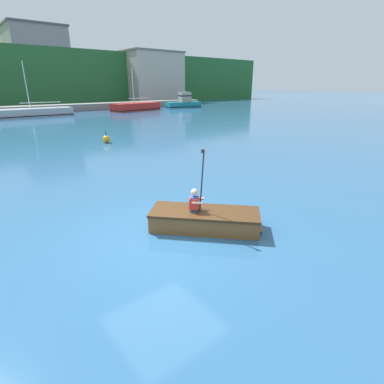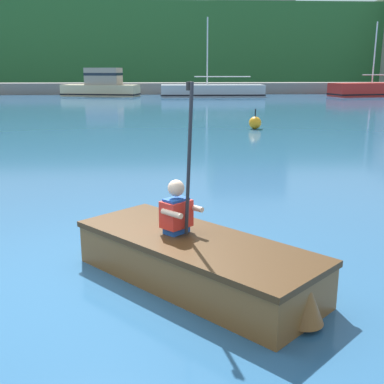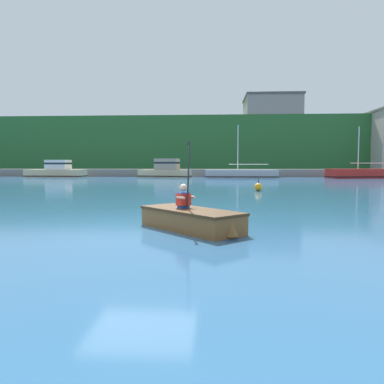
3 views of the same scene
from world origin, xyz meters
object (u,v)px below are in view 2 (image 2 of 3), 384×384
Objects in this scene: person_paddler at (177,208)px; channel_buoy at (255,123)px; moored_boat_dock_west_end at (102,86)px; rowboat_foreground at (198,259)px; moored_boat_dock_center_far at (375,90)px; moored_boat_dock_center_near at (212,91)px.

person_paddler reaches higher than channel_buoy.
moored_boat_dock_west_end reaches higher than rowboat_foreground.
moored_boat_dock_center_far reaches higher than moored_boat_dock_west_end.
moored_boat_dock_west_end is 2.37× the size of rowboat_foreground.
moored_boat_dock_center_near is 32.56m from person_paddler.
moored_boat_dock_center_far reaches higher than rowboat_foreground.
moored_boat_dock_center_near is 1.04× the size of moored_boat_dock_center_far.
channel_buoy reaches higher than rowboat_foreground.
moored_boat_dock_center_far reaches higher than channel_buoy.
moored_boat_dock_center_near reaches higher than person_paddler.
moored_boat_dock_center_near reaches higher than rowboat_foreground.
person_paddler is (-0.20, 0.21, 0.47)m from rowboat_foreground.
channel_buoy is (-0.45, -20.02, -0.20)m from moored_boat_dock_center_near.
moored_boat_dock_center_far is (21.16, -1.37, -0.31)m from moored_boat_dock_west_end.
person_paddler is at bearing -116.66° from moored_boat_dock_center_far.
moored_boat_dock_center_far is 23.97m from channel_buoy.
moored_boat_dock_center_near is at bearing 88.71° from channel_buoy.
moored_boat_dock_center_near reaches higher than channel_buoy.
person_paddler is 2.11× the size of channel_buoy.
moored_boat_dock_west_end is 8.59m from moored_boat_dock_center_near.
channel_buoy is at bearing -123.25° from moored_boat_dock_center_far.
rowboat_foreground is at bearing -103.12° from channel_buoy.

